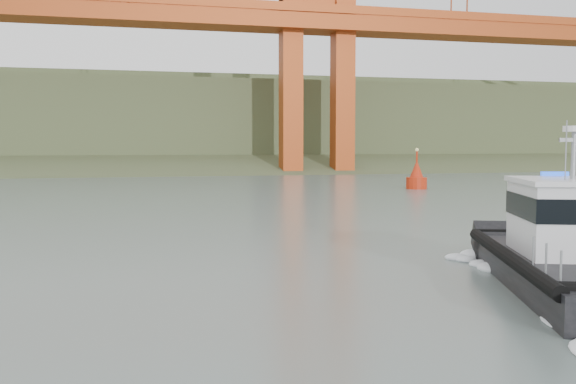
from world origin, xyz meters
TOP-DOWN VIEW (x-y plane):
  - ground at (0.00, 0.00)m, footprint 400.00×400.00m
  - headlands at (0.00, 125.50)m, footprint 500.00×105.36m
  - patrol_boat at (7.72, -0.38)m, footprint 7.12×11.23m
  - nav_buoy at (22.25, 41.16)m, footprint 2.04×2.04m

SIDE VIEW (x-z plane):
  - ground at x=0.00m, z-range 0.00..0.00m
  - nav_buoy at x=22.25m, z-range -1.01..3.24m
  - patrol_boat at x=7.72m, z-range -1.28..3.85m
  - headlands at x=0.00m, z-range -6.52..20.61m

